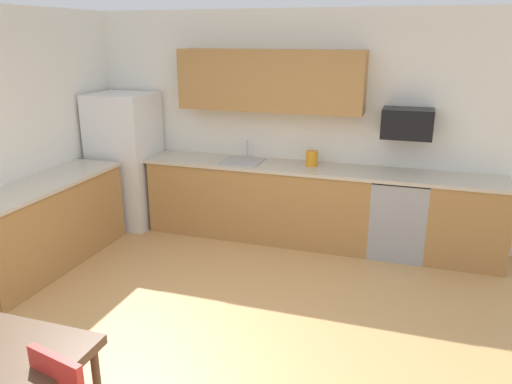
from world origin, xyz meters
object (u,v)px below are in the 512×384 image
object	(u,v)px
oven_range	(399,215)
kettle	(312,159)
refrigerator	(126,160)
microwave	(407,123)

from	to	relation	value
oven_range	kettle	bearing A→B (deg)	177.22
refrigerator	microwave	size ratio (longest dim) A/B	3.16
microwave	oven_range	bearing A→B (deg)	-90.00
microwave	kettle	bearing A→B (deg)	-177.22
refrigerator	kettle	distance (m)	2.44
oven_range	kettle	distance (m)	1.18
oven_range	microwave	xyz separation A→B (m)	(0.00, 0.10, 1.03)
refrigerator	kettle	world-z (taller)	refrigerator
refrigerator	oven_range	distance (m)	3.48
kettle	oven_range	bearing A→B (deg)	-2.78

